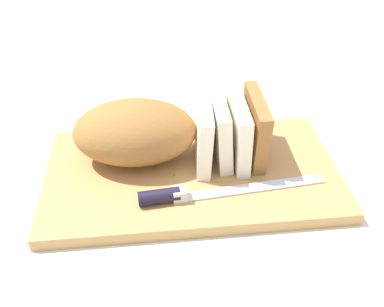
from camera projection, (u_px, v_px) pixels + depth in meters
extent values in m
plane|color=silver|center=(192.00, 179.00, 0.66)|extent=(3.00, 3.00, 0.00)
cube|color=tan|center=(192.00, 174.00, 0.65)|extent=(0.44, 0.24, 0.02)
ellipsoid|color=#996633|center=(135.00, 132.00, 0.64)|extent=(0.19, 0.13, 0.10)
cube|color=#F2E8CC|center=(203.00, 132.00, 0.64)|extent=(0.03, 0.12, 0.10)
cube|color=#F2E8CC|center=(220.00, 128.00, 0.65)|extent=(0.03, 0.12, 0.10)
cube|color=#F2E8CC|center=(238.00, 130.00, 0.64)|extent=(0.02, 0.12, 0.10)
cube|color=#996633|center=(255.00, 127.00, 0.65)|extent=(0.02, 0.12, 0.10)
cube|color=silver|center=(253.00, 188.00, 0.61)|extent=(0.22, 0.04, 0.00)
cylinder|color=black|center=(159.00, 196.00, 0.58)|extent=(0.06, 0.03, 0.02)
cube|color=silver|center=(180.00, 194.00, 0.59)|extent=(0.02, 0.02, 0.02)
sphere|color=#A8753D|center=(149.00, 151.00, 0.68)|extent=(0.01, 0.01, 0.01)
sphere|color=#A8753D|center=(174.00, 174.00, 0.63)|extent=(0.00, 0.00, 0.00)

